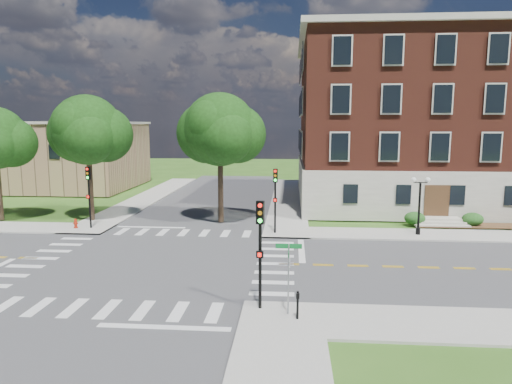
# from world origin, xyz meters

# --- Properties ---
(ground) EXTENTS (160.00, 160.00, 0.00)m
(ground) POSITION_xyz_m (0.00, 0.00, 0.00)
(ground) COLOR #2D5618
(ground) RESTS_ON ground
(road_ew) EXTENTS (90.00, 12.00, 0.01)m
(road_ew) POSITION_xyz_m (0.00, 0.00, 0.01)
(road_ew) COLOR #3D3D3F
(road_ew) RESTS_ON ground
(road_ns) EXTENTS (12.00, 90.00, 0.01)m
(road_ns) POSITION_xyz_m (0.00, 0.00, 0.01)
(road_ns) COLOR #3D3D3F
(road_ns) RESTS_ON ground
(sidewalk_ne) EXTENTS (34.00, 34.00, 0.12)m
(sidewalk_ne) POSITION_xyz_m (15.38, 15.38, 0.06)
(sidewalk_ne) COLOR #9E9B93
(sidewalk_ne) RESTS_ON ground
(sidewalk_nw) EXTENTS (34.00, 34.00, 0.12)m
(sidewalk_nw) POSITION_xyz_m (-15.38, 15.38, 0.06)
(sidewalk_nw) COLOR #9E9B93
(sidewalk_nw) RESTS_ON ground
(crosswalk_east) EXTENTS (2.20, 10.20, 0.02)m
(crosswalk_east) POSITION_xyz_m (7.20, 0.00, 0.00)
(crosswalk_east) COLOR silver
(crosswalk_east) RESTS_ON ground
(stop_bar_east) EXTENTS (0.40, 5.50, 0.00)m
(stop_bar_east) POSITION_xyz_m (8.80, 3.00, 0.00)
(stop_bar_east) COLOR silver
(stop_bar_east) RESTS_ON ground
(main_building) EXTENTS (30.60, 22.40, 16.50)m
(main_building) POSITION_xyz_m (24.00, 21.99, 8.34)
(main_building) COLOR #A69F92
(main_building) RESTS_ON ground
(secondary_building) EXTENTS (20.40, 15.40, 8.30)m
(secondary_building) POSITION_xyz_m (-22.00, 30.00, 4.28)
(secondary_building) COLOR #987054
(secondary_building) RESTS_ON ground
(tree_c) EXTENTS (5.74, 5.74, 10.42)m
(tree_c) POSITION_xyz_m (-8.67, 10.63, 7.65)
(tree_c) COLOR black
(tree_c) RESTS_ON ground
(tree_d) EXTENTS (5.92, 5.92, 10.55)m
(tree_d) POSITION_xyz_m (2.30, 10.83, 7.69)
(tree_d) COLOR black
(tree_d) RESTS_ON ground
(traffic_signal_se) EXTENTS (0.36, 0.42, 4.80)m
(traffic_signal_se) POSITION_xyz_m (6.77, -6.80, 3.19)
(traffic_signal_se) COLOR black
(traffic_signal_se) RESTS_ON ground
(traffic_signal_ne) EXTENTS (0.35, 0.39, 4.80)m
(traffic_signal_ne) POSITION_xyz_m (6.91, 7.29, 3.19)
(traffic_signal_ne) COLOR black
(traffic_signal_ne) RESTS_ON ground
(traffic_signal_nw) EXTENTS (0.35, 0.39, 4.80)m
(traffic_signal_nw) POSITION_xyz_m (-7.50, 7.77, 3.19)
(traffic_signal_nw) COLOR black
(traffic_signal_nw) RESTS_ON ground
(twin_lamp_west) EXTENTS (1.36, 0.36, 4.23)m
(twin_lamp_west) POSITION_xyz_m (17.41, 7.59, 2.52)
(twin_lamp_west) COLOR black
(twin_lamp_west) RESTS_ON ground
(street_sign_pole) EXTENTS (1.10, 1.10, 3.10)m
(street_sign_pole) POSITION_xyz_m (8.02, -7.35, 2.31)
(street_sign_pole) COLOR gray
(street_sign_pole) RESTS_ON ground
(push_button_post) EXTENTS (0.14, 0.21, 1.20)m
(push_button_post) POSITION_xyz_m (8.41, -7.82, 0.80)
(push_button_post) COLOR black
(push_button_post) RESTS_ON ground
(fire_hydrant) EXTENTS (0.35, 0.35, 0.75)m
(fire_hydrant) POSITION_xyz_m (-8.64, 7.63, 0.46)
(fire_hydrant) COLOR #A11E0C
(fire_hydrant) RESTS_ON ground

